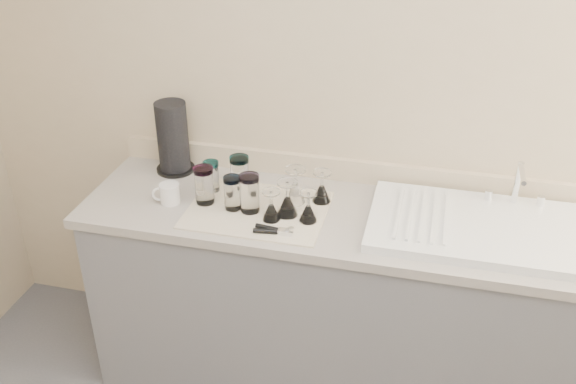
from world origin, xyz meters
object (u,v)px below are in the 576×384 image
(can_opener, at_px, (274,230))
(paper_towel_roll, at_px, (173,138))
(tumbler_lavender, at_px, (250,193))
(goblet_back_left, at_px, (295,190))
(sink_unit, at_px, (478,227))
(goblet_front_left, at_px, (287,204))
(tumbler_magenta, at_px, (204,185))
(goblet_back_right, at_px, (322,191))
(goblet_front_right, at_px, (308,211))
(tumbler_cyan, at_px, (240,174))
(tumbler_teal, at_px, (211,176))
(tumbler_blue, at_px, (233,193))
(goblet_extra, at_px, (271,210))
(white_mug, at_px, (169,193))

(can_opener, xyz_separation_m, paper_towel_roll, (-0.57, 0.40, 0.14))
(tumbler_lavender, relative_size, goblet_back_left, 1.06)
(tumbler_lavender, distance_m, paper_towel_roll, 0.51)
(sink_unit, bearing_deg, goblet_front_left, -174.41)
(tumbler_magenta, bearing_deg, goblet_back_left, 15.04)
(goblet_back_right, bearing_deg, goblet_front_left, -128.98)
(goblet_front_left, height_order, goblet_front_right, goblet_front_left)
(goblet_front_right, relative_size, paper_towel_roll, 0.39)
(tumbler_cyan, xyz_separation_m, tumbler_lavender, (0.09, -0.14, -0.00))
(goblet_back_right, height_order, can_opener, goblet_back_right)
(sink_unit, distance_m, goblet_front_right, 0.65)
(tumbler_lavender, bearing_deg, tumbler_cyan, 121.28)
(tumbler_teal, distance_m, goblet_back_right, 0.47)
(tumbler_blue, height_order, goblet_front_right, tumbler_blue)
(goblet_front_left, bearing_deg, sink_unit, 5.59)
(goblet_back_left, height_order, paper_towel_roll, paper_towel_roll)
(tumbler_lavender, distance_m, goblet_extra, 0.12)
(tumbler_magenta, bearing_deg, goblet_front_left, -2.17)
(goblet_back_right, height_order, goblet_front_left, goblet_front_left)
(tumbler_cyan, distance_m, paper_towel_roll, 0.38)
(goblet_back_left, bearing_deg, tumbler_cyan, 173.94)
(tumbler_blue, xyz_separation_m, paper_towel_roll, (-0.36, 0.27, 0.08))
(tumbler_magenta, bearing_deg, tumbler_blue, -7.91)
(can_opener, bearing_deg, tumbler_cyan, 128.80)
(goblet_front_right, relative_size, can_opener, 0.83)
(tumbler_blue, relative_size, goblet_extra, 1.11)
(tumbler_blue, bearing_deg, can_opener, -33.30)
(sink_unit, xyz_separation_m, tumbler_cyan, (-0.97, 0.06, 0.07))
(goblet_back_left, distance_m, can_opener, 0.25)
(goblet_front_left, height_order, paper_towel_roll, paper_towel_roll)
(tumbler_teal, relative_size, goblet_front_right, 1.04)
(goblet_back_right, distance_m, can_opener, 0.31)
(can_opener, height_order, white_mug, white_mug)
(tumbler_lavender, bearing_deg, tumbler_magenta, 174.13)
(tumbler_lavender, bearing_deg, goblet_front_right, -4.06)
(tumbler_cyan, xyz_separation_m, tumbler_magenta, (-0.11, -0.12, -0.00))
(goblet_back_right, height_order, white_mug, goblet_back_right)
(goblet_front_right, bearing_deg, white_mug, 178.72)
(tumbler_blue, distance_m, tumbler_lavender, 0.07)
(tumbler_cyan, distance_m, tumbler_magenta, 0.16)
(tumbler_blue, xyz_separation_m, goblet_extra, (0.17, -0.05, -0.03))
(tumbler_lavender, xyz_separation_m, can_opener, (0.13, -0.13, -0.07))
(goblet_front_right, bearing_deg, tumbler_magenta, 175.13)
(tumbler_magenta, distance_m, white_mug, 0.16)
(tumbler_cyan, height_order, white_mug, tumbler_cyan)
(goblet_front_left, bearing_deg, goblet_extra, -136.04)
(tumbler_magenta, height_order, goblet_back_right, tumbler_magenta)
(tumbler_blue, distance_m, white_mug, 0.28)
(tumbler_cyan, height_order, goblet_front_left, tumbler_cyan)
(white_mug, bearing_deg, tumbler_teal, 42.58)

